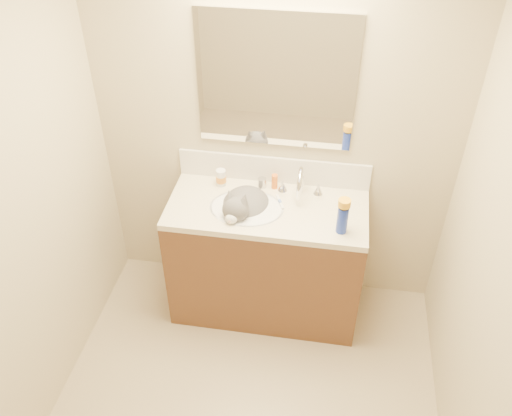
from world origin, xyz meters
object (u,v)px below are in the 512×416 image
(cat, at_px, (244,208))
(pill_bottle, at_px, (221,178))
(basin, at_px, (247,217))
(faucet, at_px, (300,184))
(silver_jar, at_px, (262,183))
(amber_bottle, at_px, (275,181))
(vanity_cabinet, at_px, (266,261))
(spray_can, at_px, (342,220))

(cat, bearing_deg, pill_bottle, 147.49)
(basin, bearing_deg, faucet, 29.12)
(silver_jar, bearing_deg, basin, -104.67)
(cat, relative_size, amber_bottle, 4.65)
(faucet, relative_size, cat, 0.63)
(silver_jar, bearing_deg, vanity_cabinet, -72.45)
(vanity_cabinet, relative_size, basin, 2.67)
(pill_bottle, relative_size, silver_jar, 1.78)
(basin, bearing_deg, pill_bottle, 134.17)
(vanity_cabinet, bearing_deg, pill_bottle, 151.38)
(amber_bottle, bearing_deg, vanity_cabinet, -94.92)
(vanity_cabinet, height_order, basin, basin)
(pill_bottle, bearing_deg, cat, -44.72)
(vanity_cabinet, distance_m, spray_can, 0.71)
(cat, relative_size, spray_can, 2.65)
(faucet, bearing_deg, pill_bottle, 175.86)
(basin, bearing_deg, silver_jar, 75.33)
(basin, xyz_separation_m, silver_jar, (0.06, 0.22, 0.10))
(vanity_cabinet, distance_m, amber_bottle, 0.54)
(amber_bottle, relative_size, spray_can, 0.57)
(vanity_cabinet, height_order, pill_bottle, pill_bottle)
(amber_bottle, distance_m, spray_can, 0.56)
(pill_bottle, distance_m, spray_can, 0.83)
(faucet, relative_size, pill_bottle, 2.54)
(vanity_cabinet, bearing_deg, amber_bottle, 85.08)
(basin, bearing_deg, spray_can, -12.69)
(basin, distance_m, faucet, 0.38)
(cat, bearing_deg, spray_can, -2.54)
(faucet, distance_m, cat, 0.37)
(spray_can, bearing_deg, basin, 167.31)
(vanity_cabinet, bearing_deg, faucet, 37.29)
(basin, xyz_separation_m, pill_bottle, (-0.20, 0.20, 0.13))
(faucet, distance_m, spray_can, 0.40)
(pill_bottle, xyz_separation_m, amber_bottle, (0.33, 0.02, -0.01))
(silver_jar, distance_m, amber_bottle, 0.08)
(vanity_cabinet, xyz_separation_m, basin, (-0.12, -0.03, 0.38))
(faucet, xyz_separation_m, pill_bottle, (-0.50, 0.04, -0.03))
(faucet, bearing_deg, spray_can, -48.09)
(silver_jar, bearing_deg, amber_bottle, 1.37)
(cat, height_order, amber_bottle, cat)
(amber_bottle, height_order, spray_can, spray_can)
(pill_bottle, height_order, spray_can, spray_can)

